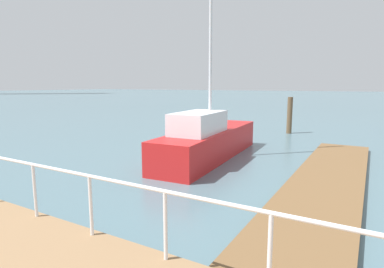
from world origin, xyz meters
name	(u,v)px	position (x,y,z in m)	size (l,w,h in m)	color
ground_plane	(49,171)	(0.00, 20.00, 0.00)	(300.00, 300.00, 0.00)	slate
floating_dock	(326,184)	(2.90, 11.38, 0.09)	(12.81, 2.00, 0.18)	brown
boardwalk_railing	(341,247)	(-3.15, 10.54, 1.23)	(0.06, 29.39, 1.08)	white
dock_piling_0	(290,115)	(12.86, 14.74, 1.11)	(0.31, 0.31, 2.23)	brown
moored_boat_0	(208,140)	(4.40, 16.02, 0.78)	(7.27, 2.20, 9.63)	red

